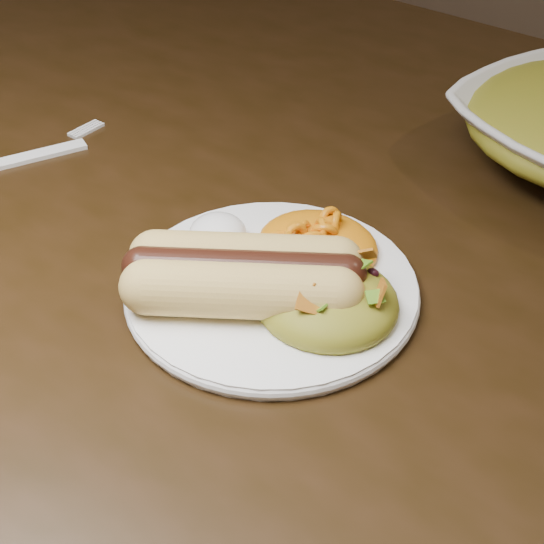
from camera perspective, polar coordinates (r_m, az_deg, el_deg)
The scene contains 7 objects.
table at distance 0.77m, azimuth -2.19°, elevation 0.35°, with size 1.60×0.90×0.75m.
plate at distance 0.59m, azimuth 0.00°, elevation -1.16°, with size 0.21×0.21×0.01m, color white.
hotdog at distance 0.57m, azimuth -1.96°, elevation -0.13°, with size 0.13×0.14×0.04m.
mac_and_cheese at distance 0.61m, azimuth 3.18°, elevation 2.85°, with size 0.09×0.08×0.04m, color orange.
sour_cream at distance 0.62m, azimuth -3.76°, elevation 3.06°, with size 0.04×0.04×0.03m, color white.
taco_salad at distance 0.56m, azimuth 3.81°, elevation -1.20°, with size 0.10×0.10×0.04m.
fork at distance 0.78m, azimuth -16.17°, elevation 7.59°, with size 0.02×0.16×0.00m, color white.
Camera 1 is at (0.40, -0.46, 1.13)m, focal length 55.00 mm.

